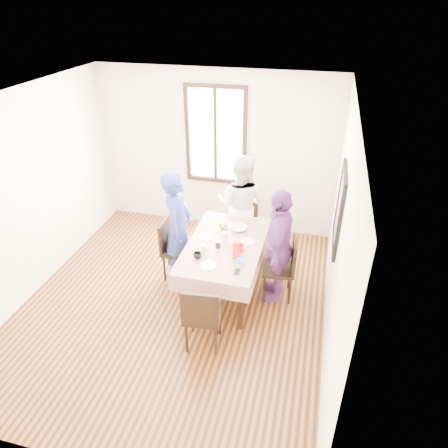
# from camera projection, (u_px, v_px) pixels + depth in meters

# --- Properties ---
(ground) EXTENTS (4.50, 4.50, 0.00)m
(ground) POSITION_uv_depth(u_px,v_px,m) (175.00, 303.00, 5.57)
(ground) COLOR black
(ground) RESTS_ON ground
(back_wall) EXTENTS (4.00, 0.00, 4.00)m
(back_wall) POSITION_uv_depth(u_px,v_px,m) (216.00, 153.00, 6.78)
(back_wall) COLOR beige
(back_wall) RESTS_ON ground
(right_wall) EXTENTS (0.00, 4.50, 4.50)m
(right_wall) POSITION_uv_depth(u_px,v_px,m) (339.00, 238.00, 4.47)
(right_wall) COLOR beige
(right_wall) RESTS_ON ground
(window_frame) EXTENTS (1.02, 0.06, 1.62)m
(window_frame) POSITION_uv_depth(u_px,v_px,m) (216.00, 135.00, 6.61)
(window_frame) COLOR black
(window_frame) RESTS_ON back_wall
(window_pane) EXTENTS (0.90, 0.02, 1.50)m
(window_pane) POSITION_uv_depth(u_px,v_px,m) (216.00, 135.00, 6.62)
(window_pane) COLOR white
(window_pane) RESTS_ON back_wall
(art_poster) EXTENTS (0.04, 0.76, 0.96)m
(art_poster) POSITION_uv_depth(u_px,v_px,m) (340.00, 209.00, 4.63)
(art_poster) COLOR red
(art_poster) RESTS_ON right_wall
(dining_table) EXTENTS (0.88, 1.53, 0.75)m
(dining_table) POSITION_uv_depth(u_px,v_px,m) (225.00, 267.00, 5.64)
(dining_table) COLOR black
(dining_table) RESTS_ON ground
(tablecloth) EXTENTS (1.00, 1.65, 0.01)m
(tablecloth) POSITION_uv_depth(u_px,v_px,m) (225.00, 244.00, 5.45)
(tablecloth) COLOR #5B0B03
(tablecloth) RESTS_ON dining_table
(chair_left) EXTENTS (0.44, 0.44, 0.91)m
(chair_left) POSITION_uv_depth(u_px,v_px,m) (178.00, 250.00, 5.87)
(chair_left) COLOR black
(chair_left) RESTS_ON ground
(chair_right) EXTENTS (0.47, 0.47, 0.91)m
(chair_right) POSITION_uv_depth(u_px,v_px,m) (278.00, 268.00, 5.49)
(chair_right) COLOR black
(chair_right) RESTS_ON ground
(chair_far) EXTENTS (0.48, 0.48, 0.91)m
(chair_far) POSITION_uv_depth(u_px,v_px,m) (241.00, 225.00, 6.48)
(chair_far) COLOR black
(chair_far) RESTS_ON ground
(chair_near) EXTENTS (0.46, 0.46, 0.91)m
(chair_near) POSITION_uv_depth(u_px,v_px,m) (203.00, 314.00, 4.72)
(chair_near) COLOR black
(chair_near) RESTS_ON ground
(person_left) EXTENTS (0.46, 0.64, 1.67)m
(person_left) POSITION_uv_depth(u_px,v_px,m) (178.00, 228.00, 5.68)
(person_left) COLOR navy
(person_left) RESTS_ON ground
(person_far) EXTENTS (0.87, 0.72, 1.63)m
(person_far) POSITION_uv_depth(u_px,v_px,m) (241.00, 206.00, 6.28)
(person_far) COLOR silver
(person_far) RESTS_ON ground
(person_right) EXTENTS (0.40, 0.95, 1.63)m
(person_right) POSITION_uv_depth(u_px,v_px,m) (279.00, 246.00, 5.31)
(person_right) COLOR #66317A
(person_right) RESTS_ON ground
(mug_black) EXTENTS (0.12, 0.12, 0.08)m
(mug_black) POSITION_uv_depth(u_px,v_px,m) (197.00, 256.00, 5.14)
(mug_black) COLOR black
(mug_black) RESTS_ON tablecloth
(mug_flag) EXTENTS (0.14, 0.14, 0.09)m
(mug_flag) POSITION_uv_depth(u_px,v_px,m) (240.00, 248.00, 5.28)
(mug_flag) COLOR red
(mug_flag) RESTS_ON tablecloth
(mug_green) EXTENTS (0.10, 0.10, 0.08)m
(mug_green) POSITION_uv_depth(u_px,v_px,m) (223.00, 227.00, 5.75)
(mug_green) COLOR #0C7226
(mug_green) RESTS_ON tablecloth
(serving_bowl) EXTENTS (0.28, 0.28, 0.06)m
(serving_bowl) POSITION_uv_depth(u_px,v_px,m) (238.00, 228.00, 5.75)
(serving_bowl) COLOR white
(serving_bowl) RESTS_ON tablecloth
(juice_carton) EXTENTS (0.08, 0.08, 0.24)m
(juice_carton) POSITION_uv_depth(u_px,v_px,m) (236.00, 250.00, 5.11)
(juice_carton) COLOR red
(juice_carton) RESTS_ON tablecloth
(butter_tub) EXTENTS (0.12, 0.12, 0.06)m
(butter_tub) POSITION_uv_depth(u_px,v_px,m) (240.00, 263.00, 5.02)
(butter_tub) COLOR white
(butter_tub) RESTS_ON tablecloth
(jam_jar) EXTENTS (0.07, 0.07, 0.10)m
(jam_jar) POSITION_uv_depth(u_px,v_px,m) (218.00, 245.00, 5.35)
(jam_jar) COLOR black
(jam_jar) RESTS_ON tablecloth
(drinking_glass) EXTENTS (0.07, 0.07, 0.10)m
(drinking_glass) POSITION_uv_depth(u_px,v_px,m) (203.00, 248.00, 5.27)
(drinking_glass) COLOR silver
(drinking_glass) RESTS_ON tablecloth
(smartphone) EXTENTS (0.06, 0.12, 0.01)m
(smartphone) POSITION_uv_depth(u_px,v_px,m) (237.00, 272.00, 4.91)
(smartphone) COLOR black
(smartphone) RESTS_ON tablecloth
(flower_vase) EXTENTS (0.08, 0.08, 0.15)m
(flower_vase) POSITION_uv_depth(u_px,v_px,m) (225.00, 237.00, 5.45)
(flower_vase) COLOR silver
(flower_vase) RESTS_ON tablecloth
(plate_left) EXTENTS (0.20, 0.20, 0.01)m
(plate_left) POSITION_uv_depth(u_px,v_px,m) (207.00, 237.00, 5.59)
(plate_left) COLOR white
(plate_left) RESTS_ON tablecloth
(plate_right) EXTENTS (0.20, 0.20, 0.01)m
(plate_right) POSITION_uv_depth(u_px,v_px,m) (248.00, 242.00, 5.49)
(plate_right) COLOR white
(plate_right) RESTS_ON tablecloth
(plate_near) EXTENTS (0.20, 0.20, 0.01)m
(plate_near) POSITION_uv_depth(u_px,v_px,m) (209.00, 265.00, 5.02)
(plate_near) COLOR white
(plate_near) RESTS_ON tablecloth
(butter_lid) EXTENTS (0.12, 0.12, 0.01)m
(butter_lid) POSITION_uv_depth(u_px,v_px,m) (240.00, 260.00, 5.01)
(butter_lid) COLOR blue
(butter_lid) RESTS_ON butter_tub
(flower_bunch) EXTENTS (0.09, 0.09, 0.10)m
(flower_bunch) POSITION_uv_depth(u_px,v_px,m) (225.00, 229.00, 5.38)
(flower_bunch) COLOR yellow
(flower_bunch) RESTS_ON flower_vase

